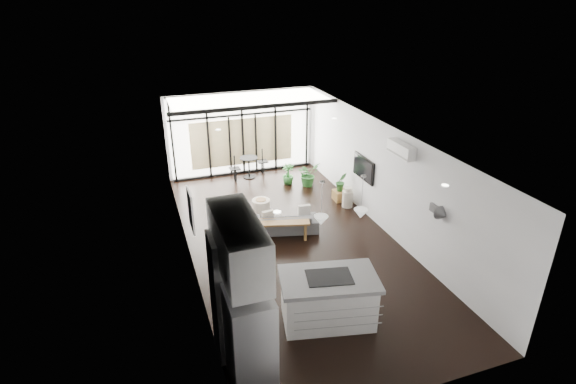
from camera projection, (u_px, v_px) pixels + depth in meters
floor at (292, 242)px, 11.33m from camera, size 5.00×10.00×0.00m
ceiling at (292, 135)px, 10.16m from camera, size 5.00×10.00×0.00m
wall_left at (187, 207)px, 9.99m from camera, size 0.02×10.00×2.80m
wall_right at (384, 178)px, 11.49m from camera, size 0.02×10.00×2.80m
wall_back at (242, 133)px, 15.03m from camera, size 5.00×0.02×2.80m
wall_front at (409, 327)px, 6.45m from camera, size 5.00×0.02×2.80m
glazing at (243, 134)px, 14.93m from camera, size 5.00×0.20×2.80m
skylight at (248, 99)px, 13.61m from camera, size 4.70×1.90×0.06m
neighbour_building at (243, 142)px, 15.12m from camera, size 3.50×0.02×1.60m
island at (328, 299)px, 8.47m from camera, size 2.00×1.43×0.99m
cooktop at (329, 277)px, 8.26m from camera, size 0.94×0.72×0.01m
fridge at (250, 341)px, 6.94m from camera, size 0.67×0.84×1.74m
appliance_column at (231, 296)px, 7.47m from camera, size 0.60×0.63×2.33m
upper_cabinets at (238, 244)px, 6.71m from camera, size 0.62×1.75×0.86m
pendant_left at (321, 221)px, 8.09m from camera, size 0.26×0.26×0.18m
pendant_right at (361, 214)px, 8.33m from camera, size 0.26×0.26×0.18m
sofa at (285, 219)px, 11.72m from camera, size 1.78×0.90×0.67m
console_bench at (279, 230)px, 11.37m from camera, size 1.57×0.78×0.49m
pouf at (261, 207)px, 12.67m from camera, size 0.55×0.55×0.41m
crate at (341, 195)px, 13.48m from camera, size 0.41×0.41×0.31m
plant_tall at (308, 177)px, 14.42m from camera, size 0.93×0.97×0.60m
plant_med at (288, 178)px, 14.57m from camera, size 0.70×0.78×0.38m
plant_crate at (341, 187)px, 13.37m from camera, size 0.36×0.61×0.26m
milk_can at (348, 197)px, 13.01m from camera, size 0.34×0.34×0.61m
bistro_set at (249, 166)px, 14.98m from camera, size 1.79×1.16×0.80m
tv at (364, 168)px, 12.38m from camera, size 0.05×1.10×0.65m
ac_unit at (401, 149)px, 10.33m from camera, size 0.22×0.90×0.30m
framed_art at (191, 210)px, 9.51m from camera, size 0.04×0.70×0.90m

